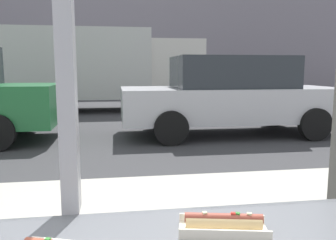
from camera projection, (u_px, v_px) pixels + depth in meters
ground_plane at (110, 124)px, 8.94m from camera, size 60.00×60.00×0.00m
building_facade_far at (111, 43)px, 18.49m from camera, size 28.00×1.20×5.60m
hotdog_tray_near at (223, 224)px, 0.91m from camera, size 0.25×0.15×0.05m
parked_car_silver at (231, 95)px, 7.33m from camera, size 4.57×1.95×1.65m
box_truck at (103, 66)px, 11.61m from camera, size 6.41×2.44×2.66m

